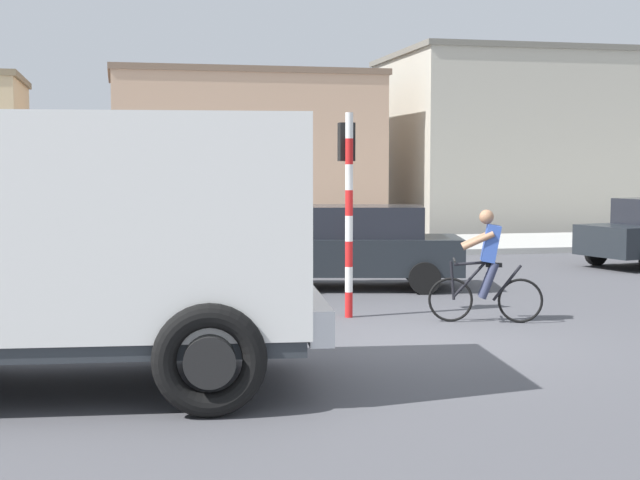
# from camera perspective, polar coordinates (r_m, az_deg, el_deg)

# --- Properties ---
(ground_plane) EXTENTS (120.00, 120.00, 0.00)m
(ground_plane) POSITION_cam_1_polar(r_m,az_deg,el_deg) (12.61, 5.64, -6.30)
(ground_plane) COLOR #4C4C51
(sidewalk_far) EXTENTS (80.00, 5.00, 0.16)m
(sidewalk_far) POSITION_cam_1_polar(r_m,az_deg,el_deg) (25.76, -3.76, -0.48)
(sidewalk_far) COLOR #ADADA8
(sidewalk_far) RESTS_ON ground
(truck_foreground) EXTENTS (5.64, 3.23, 2.90)m
(truck_foreground) POSITION_cam_1_polar(r_m,az_deg,el_deg) (10.10, -15.85, 0.36)
(truck_foreground) COLOR white
(truck_foreground) RESTS_ON ground
(cyclist) EXTENTS (1.66, 0.68, 1.72)m
(cyclist) POSITION_cam_1_polar(r_m,az_deg,el_deg) (14.21, 10.25, -1.59)
(cyclist) COLOR black
(cyclist) RESTS_ON ground
(traffic_light_pole) EXTENTS (0.24, 0.43, 3.20)m
(traffic_light_pole) POSITION_cam_1_polar(r_m,az_deg,el_deg) (14.45, 1.73, 3.37)
(traffic_light_pole) COLOR red
(traffic_light_pole) RESTS_ON ground
(car_white_mid) EXTENTS (4.28, 2.57, 1.60)m
(car_white_mid) POSITION_cam_1_polar(r_m,az_deg,el_deg) (17.89, 2.40, -0.39)
(car_white_mid) COLOR #1E2328
(car_white_mid) RESTS_ON ground
(building_mid_block) EXTENTS (9.10, 5.31, 5.53)m
(building_mid_block) POSITION_cam_1_polar(r_m,az_deg,el_deg) (32.25, -4.72, 5.34)
(building_mid_block) COLOR tan
(building_mid_block) RESTS_ON ground
(building_corner_right) EXTENTS (10.95, 7.27, 6.49)m
(building_corner_right) POSITION_cam_1_polar(r_m,az_deg,el_deg) (36.06, 13.06, 5.92)
(building_corner_right) COLOR #B2AD9E
(building_corner_right) RESTS_ON ground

